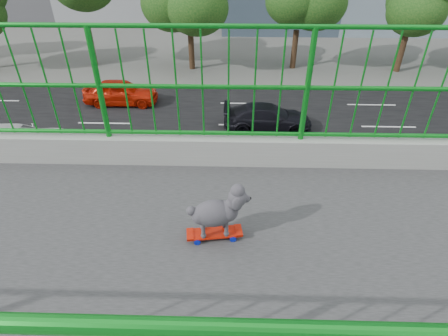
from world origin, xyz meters
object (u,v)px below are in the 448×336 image
object	(u,v)px
poodle	(217,211)
car_4	(121,92)
car_2	(17,143)
skateboard	(214,233)
car_3	(268,118)
car_0	(226,249)

from	to	relation	value
poodle	car_4	world-z (taller)	poodle
car_4	car_2	bearing A→B (deg)	153.23
skateboard	car_3	world-z (taller)	skateboard
skateboard	car_4	bearing A→B (deg)	-167.98
poodle	car_2	distance (m)	17.10
car_3	car_0	bearing A→B (deg)	168.01
skateboard	car_0	world-z (taller)	skateboard
skateboard	car_3	xyz separation A→B (m)	(-15.35, 2.02, -6.35)
car_4	car_3	bearing A→B (deg)	-109.81
car_0	car_4	xyz separation A→B (m)	(-12.80, -6.84, 0.07)
poodle	car_0	xyz separation A→B (m)	(-5.74, -0.04, -6.58)
skateboard	car_0	xyz separation A→B (m)	(-5.75, -0.02, -6.34)
poodle	car_3	bearing A→B (deg)	164.31
poodle	car_2	size ratio (longest dim) A/B	0.09
poodle	car_4	xyz separation A→B (m)	(-18.54, -6.89, -6.52)
skateboard	car_2	xyz separation A→B (m)	(-12.15, -10.09, -6.29)
car_3	car_4	world-z (taller)	car_4
car_3	car_4	bearing A→B (deg)	70.19
poodle	car_2	xyz separation A→B (m)	(-12.14, -10.11, -6.53)
skateboard	car_4	world-z (taller)	skateboard
car_0	car_3	size ratio (longest dim) A/B	0.86
car_0	car_2	world-z (taller)	car_2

